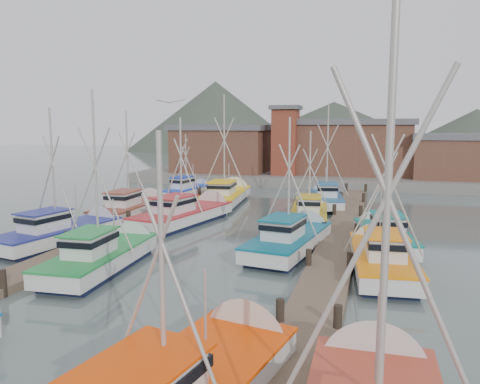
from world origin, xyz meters
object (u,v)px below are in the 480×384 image
(lookout_tower, at_px, (285,140))
(boat_8, at_px, (188,214))
(boat_12, at_px, (226,195))
(boat_4, at_px, (106,255))

(lookout_tower, xyz_separation_m, boat_8, (-2.52, -25.30, -4.87))
(boat_12, bearing_deg, boat_8, -95.15)
(boat_8, xyz_separation_m, boat_12, (-0.12, 9.76, 0.01))
(boat_4, relative_size, boat_12, 0.88)
(lookout_tower, xyz_separation_m, boat_12, (-2.65, -15.54, -4.86))
(boat_8, bearing_deg, boat_4, -76.85)
(lookout_tower, height_order, boat_8, lookout_tower)
(lookout_tower, relative_size, boat_4, 0.88)
(boat_4, bearing_deg, boat_12, 87.78)
(boat_4, height_order, boat_8, boat_4)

